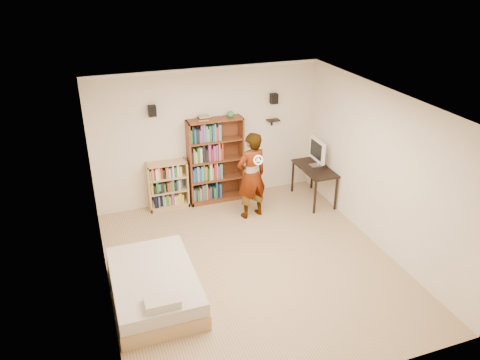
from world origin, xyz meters
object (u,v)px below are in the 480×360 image
object	(u,v)px
computer_desk	(314,184)
person	(252,176)
low_bookshelf	(168,185)
daybed	(154,283)
tall_bookshelf	(216,161)

from	to	relation	value
computer_desk	person	distance (m)	1.51
low_bookshelf	computer_desk	bearing A→B (deg)	-13.60
low_bookshelf	daybed	distance (m)	2.75
low_bookshelf	daybed	xyz separation A→B (m)	(-0.76, -2.64, -0.22)
daybed	person	world-z (taller)	person
low_bookshelf	daybed	size ratio (longest dim) A/B	0.53
low_bookshelf	daybed	bearing A→B (deg)	-106.10
low_bookshelf	person	size ratio (longest dim) A/B	0.57
computer_desk	person	bearing A→B (deg)	-173.24
computer_desk	tall_bookshelf	bearing A→B (deg)	160.09
daybed	person	size ratio (longest dim) A/B	1.08
computer_desk	person	size ratio (longest dim) A/B	0.63
person	low_bookshelf	bearing A→B (deg)	-43.25
low_bookshelf	tall_bookshelf	bearing A→B (deg)	-0.84
computer_desk	person	world-z (taller)	person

